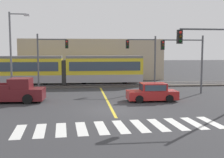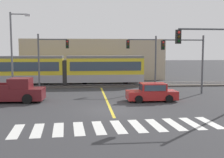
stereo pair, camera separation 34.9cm
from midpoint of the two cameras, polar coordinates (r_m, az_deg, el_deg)
The scene contains 25 objects.
ground_plane at distance 20.13m, azimuth 0.30°, elevation -6.39°, with size 200.00×200.00×0.00m, color #333335.
track_bed at distance 33.97m, azimuth -2.12°, elevation -1.22°, with size 120.00×4.00×0.18m, color #4C4742.
rail_near at distance 33.24m, azimuth -2.05°, elevation -1.14°, with size 120.00×0.08×0.10m, color #939399.
rail_far at distance 34.67m, azimuth -2.19°, elevation -0.85°, with size 120.00×0.08×0.10m, color #939399.
light_rail_tram at distance 33.79m, azimuth -9.18°, elevation 2.00°, with size 18.50×2.64×3.43m.
crosswalk_stripe_0 at distance 15.85m, azimuth -18.31°, elevation -10.05°, with size 0.56×2.80×0.01m, color silver.
crosswalk_stripe_1 at distance 15.71m, azimuth -14.28°, elevation -10.07°, with size 0.56×2.80×0.01m, color silver.
crosswalk_stripe_2 at distance 15.65m, azimuth -10.20°, elevation -10.04°, with size 0.56×2.80×0.01m, color silver.
crosswalk_stripe_3 at distance 15.67m, azimuth -6.12°, elevation -9.96°, with size 0.56×2.80×0.01m, color silver.
crosswalk_stripe_4 at distance 15.77m, azimuth -2.07°, elevation -9.84°, with size 0.56×2.80×0.01m, color silver.
crosswalk_stripe_5 at distance 15.94m, azimuth 1.92°, elevation -9.66°, with size 0.56×2.80×0.01m, color silver.
crosswalk_stripe_6 at distance 16.18m, azimuth 5.79°, elevation -9.45°, with size 0.56×2.80×0.01m, color silver.
crosswalk_stripe_7 at distance 16.50m, azimuth 9.53°, elevation -9.20°, with size 0.56×2.80×0.01m, color silver.
crosswalk_stripe_8 at distance 16.88m, azimuth 13.11°, elevation -8.93°, with size 0.56×2.80×0.01m, color silver.
crosswalk_stripe_9 at distance 17.32m, azimuth 16.51°, elevation -8.64°, with size 0.56×2.80×0.01m, color silver.
crosswalk_stripe_10 at distance 17.82m, azimuth 19.73°, elevation -8.34°, with size 0.56×2.80×0.01m, color silver.
lane_centre_line at distance 24.89m, azimuth -0.84°, elevation -4.02°, with size 0.20×14.43×0.01m, color gold.
sedan_crossing at distance 23.91m, azimuth 8.51°, elevation -2.80°, with size 4.21×1.95×1.52m.
pickup_truck at distance 24.64m, azimuth -19.20°, elevation -2.47°, with size 5.48×2.41×1.98m.
traffic_light_far_right at distance 30.10m, azimuth 7.18°, elevation 4.95°, with size 3.25×0.38×5.78m.
traffic_light_far_left at distance 30.27m, azimuth -12.36°, elevation 4.95°, with size 3.25×0.38×5.98m.
traffic_light_near_right at distance 19.70m, azimuth 19.98°, elevation 4.78°, with size 3.75×0.38×6.10m.
traffic_light_mid_right at distance 28.34m, azimuth 15.53°, elevation 4.71°, with size 4.25×0.38×5.71m.
street_lamp_west at distance 31.43m, azimuth -19.09°, elevation 6.29°, with size 2.14×0.28×8.24m.
building_backdrop_far at distance 42.36m, azimuth -3.55°, elevation 4.02°, with size 20.46×6.00×5.86m, color tan.
Camera 2 is at (-1.83, -19.59, 4.26)m, focal length 45.00 mm.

